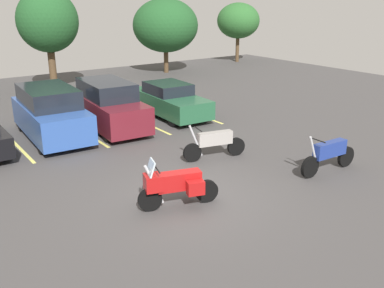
% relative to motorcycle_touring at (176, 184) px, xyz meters
% --- Properties ---
extents(ground, '(44.00, 44.00, 0.10)m').
position_rel_motorcycle_touring_xyz_m(ground, '(0.58, 0.19, -0.68)').
color(ground, '#423F3F').
extents(motorcycle_touring, '(2.10, 1.04, 1.37)m').
position_rel_motorcycle_touring_xyz_m(motorcycle_touring, '(0.00, 0.00, 0.00)').
color(motorcycle_touring, black).
rests_on(motorcycle_touring, ground).
extents(motorcycle_second, '(2.22, 0.76, 1.27)m').
position_rel_motorcycle_touring_xyz_m(motorcycle_second, '(2.98, 2.21, -0.08)').
color(motorcycle_second, black).
rests_on(motorcycle_second, ground).
extents(motorcycle_third, '(2.32, 0.62, 1.32)m').
position_rel_motorcycle_touring_xyz_m(motorcycle_third, '(5.14, -0.76, -0.05)').
color(motorcycle_third, black).
rests_on(motorcycle_third, ground).
extents(parking_stripes, '(13.40, 5.15, 0.01)m').
position_rel_motorcycle_touring_xyz_m(parking_stripes, '(-0.78, 7.82, -0.63)').
color(parking_stripes, '#EAE066').
rests_on(parking_stripes, ground).
extents(car_blue, '(2.13, 4.80, 1.96)m').
position_rel_motorcycle_touring_xyz_m(car_blue, '(-0.70, 7.63, 0.33)').
color(car_blue, '#2D519E').
rests_on(car_blue, ground).
extents(car_maroon, '(2.07, 4.88, 1.95)m').
position_rel_motorcycle_touring_xyz_m(car_maroon, '(1.65, 7.54, 0.31)').
color(car_maroon, maroon).
rests_on(car_maroon, ground).
extents(car_green, '(1.96, 4.75, 1.50)m').
position_rel_motorcycle_touring_xyz_m(car_green, '(4.73, 7.74, 0.09)').
color(car_green, '#235638').
rests_on(car_green, ground).
extents(tree_far_left, '(4.54, 4.54, 5.11)m').
position_rel_motorcycle_touring_xyz_m(tree_far_left, '(10.92, 17.90, 2.63)').
color(tree_far_left, '#4C3823').
rests_on(tree_far_left, ground).
extents(tree_center_left, '(3.37, 3.37, 5.64)m').
position_rel_motorcycle_touring_xyz_m(tree_center_left, '(2.29, 16.39, 3.25)').
color(tree_center_left, '#4C3823').
rests_on(tree_center_left, ground).
extents(tree_center_right, '(3.46, 3.46, 4.73)m').
position_rel_motorcycle_touring_xyz_m(tree_center_right, '(18.65, 19.07, 2.67)').
color(tree_center_right, '#4C3823').
rests_on(tree_center_right, ground).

